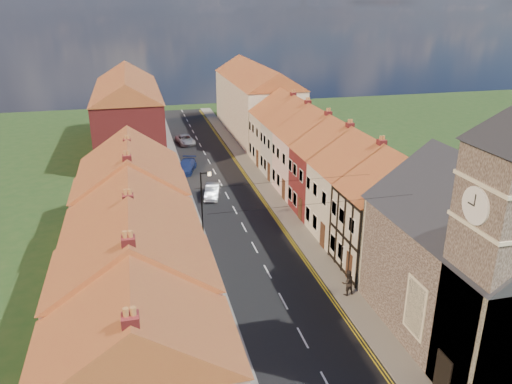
% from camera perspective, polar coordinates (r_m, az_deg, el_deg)
% --- Properties ---
extents(road, '(7.00, 90.00, 0.02)m').
position_cam_1_polar(road, '(51.43, -3.33, -0.40)').
color(road, black).
rests_on(road, ground).
extents(pavement_left, '(1.80, 90.00, 0.12)m').
position_cam_1_polar(pavement_left, '(50.86, -8.21, -0.77)').
color(pavement_left, slate).
rests_on(pavement_left, ground).
extents(pavement_right, '(1.80, 90.00, 0.12)m').
position_cam_1_polar(pavement_right, '(52.33, 1.41, 0.07)').
color(pavement_right, slate).
rests_on(pavement_right, ground).
extents(church, '(11.25, 14.25, 15.20)m').
position_cam_1_polar(church, '(30.07, 24.72, -6.30)').
color(church, '#312622').
rests_on(church, ground).
extents(cottage_r_tudor, '(8.30, 5.20, 9.00)m').
position_cam_1_polar(cottage_r_tudor, '(37.56, 15.71, -2.11)').
color(cottage_r_tudor, beige).
rests_on(cottage_r_tudor, ground).
extents(cottage_r_white_near, '(8.30, 6.00, 9.00)m').
position_cam_1_polar(cottage_r_white_near, '(41.99, 12.23, 0.67)').
color(cottage_r_white_near, beige).
rests_on(cottage_r_white_near, ground).
extents(cottage_r_cream_mid, '(8.30, 5.20, 9.00)m').
position_cam_1_polar(cottage_r_cream_mid, '(46.62, 9.40, 2.91)').
color(cottage_r_cream_mid, maroon).
rests_on(cottage_r_cream_mid, ground).
extents(cottage_r_pink, '(8.30, 6.00, 9.00)m').
position_cam_1_polar(cottage_r_pink, '(51.40, 7.07, 4.72)').
color(cottage_r_pink, '#CEABA3').
rests_on(cottage_r_pink, ground).
extents(cottage_r_white_far, '(8.30, 5.20, 9.00)m').
position_cam_1_polar(cottage_r_white_far, '(56.29, 5.14, 6.22)').
color(cottage_r_white_far, '#ADABA3').
rests_on(cottage_r_white_far, ground).
extents(cottage_r_cream_far, '(8.30, 6.00, 9.00)m').
position_cam_1_polar(cottage_r_cream_far, '(61.26, 3.51, 7.47)').
color(cottage_r_cream_far, beige).
rests_on(cottage_r_cream_far, ground).
extents(cottage_l_brick_near, '(8.30, 5.70, 8.80)m').
position_cam_1_polar(cottage_l_brick_near, '(22.13, -13.21, -19.91)').
color(cottage_l_brick_near, '#CEABA3').
rests_on(cottage_l_brick_near, ground).
extents(cottage_l_cream, '(8.30, 6.30, 9.10)m').
position_cam_1_polar(cottage_l_cream, '(26.75, -13.57, -11.63)').
color(cottage_l_cream, '#CEABA3').
rests_on(cottage_l_cream, ground).
extents(cottage_l_white, '(8.30, 6.90, 8.80)m').
position_cam_1_polar(cottage_l_white, '(32.43, -13.78, -5.89)').
color(cottage_l_white, '#ADABA3').
rests_on(cottage_l_white, ground).
extents(cottage_l_brick_mid, '(8.30, 5.70, 9.10)m').
position_cam_1_polar(cottage_l_brick_mid, '(37.94, -13.96, -1.61)').
color(cottage_l_brick_mid, '#CEABA3').
rests_on(cottage_l_brick_mid, ground).
extents(cottage_l_pink, '(8.30, 6.30, 8.80)m').
position_cam_1_polar(cottage_l_pink, '(43.43, -14.05, 1.05)').
color(cottage_l_pink, '#CEABA3').
rests_on(cottage_l_pink, ground).
extents(block_right_far, '(8.30, 24.20, 10.50)m').
position_cam_1_polar(block_right_far, '(75.53, 0.03, 10.70)').
color(block_right_far, beige).
rests_on(block_right_far, ground).
extents(block_left_far, '(8.30, 24.20, 10.50)m').
position_cam_1_polar(block_left_far, '(68.48, -14.39, 8.99)').
color(block_left_far, maroon).
rests_on(block_left_far, ground).
extents(lamppost, '(0.88, 0.15, 6.00)m').
position_cam_1_polar(lamppost, '(40.40, -6.09, -1.20)').
color(lamppost, black).
rests_on(lamppost, pavement_left).
extents(car_mid, '(2.33, 4.14, 1.29)m').
position_cam_1_polar(car_mid, '(50.93, -4.99, 0.10)').
color(car_mid, silver).
rests_on(car_mid, ground).
extents(car_far, '(3.25, 5.02, 1.35)m').
position_cam_1_polar(car_far, '(58.99, -8.00, 2.94)').
color(car_far, navy).
rests_on(car_far, ground).
extents(car_distant, '(2.73, 4.80, 1.26)m').
position_cam_1_polar(car_distant, '(70.89, -8.09, 5.95)').
color(car_distant, '#9FA1A7').
rests_on(car_distant, ground).
extents(pedestrian_left, '(0.72, 0.57, 1.72)m').
position_cam_1_polar(pedestrian_left, '(28.21, -3.78, -17.92)').
color(pedestrian_left, black).
rests_on(pedestrian_left, pavement_left).
extents(pedestrian_right, '(1.01, 0.85, 1.82)m').
position_cam_1_polar(pedestrian_right, '(34.56, 10.42, -10.14)').
color(pedestrian_right, black).
rests_on(pedestrian_right, pavement_right).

